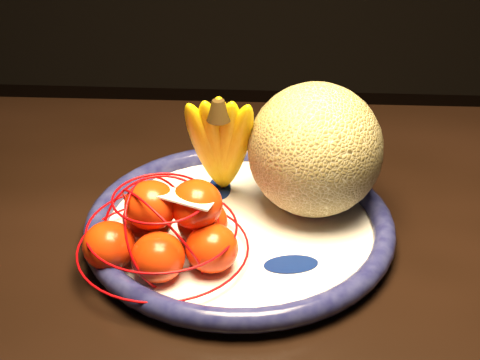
# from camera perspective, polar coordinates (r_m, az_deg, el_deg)

# --- Properties ---
(dining_table) EXTENTS (1.62, 0.98, 0.81)m
(dining_table) POSITION_cam_1_polar(r_m,az_deg,el_deg) (0.86, -16.87, -12.72)
(dining_table) COLOR black
(dining_table) RESTS_ON ground
(fruit_bowl) EXTENTS (0.35, 0.35, 0.03)m
(fruit_bowl) POSITION_cam_1_polar(r_m,az_deg,el_deg) (0.84, -0.04, -3.62)
(fruit_bowl) COLOR white
(fruit_bowl) RESTS_ON dining_table
(cantaloupe) EXTENTS (0.16, 0.16, 0.16)m
(cantaloupe) POSITION_cam_1_polar(r_m,az_deg,el_deg) (0.84, 5.85, 2.35)
(cantaloupe) COLOR olive
(cantaloupe) RESTS_ON fruit_bowl
(banana_bunch) EXTENTS (0.11, 0.10, 0.16)m
(banana_bunch) POSITION_cam_1_polar(r_m,az_deg,el_deg) (0.85, -1.48, 3.04)
(banana_bunch) COLOR yellow
(banana_bunch) RESTS_ON fruit_bowl
(mandarin_bag) EXTENTS (0.21, 0.21, 0.12)m
(mandarin_bag) POSITION_cam_1_polar(r_m,az_deg,el_deg) (0.78, -5.70, -3.84)
(mandarin_bag) COLOR #FF2B00
(mandarin_bag) RESTS_ON fruit_bowl
(price_tag) EXTENTS (0.08, 0.05, 0.01)m
(price_tag) POSITION_cam_1_polar(r_m,az_deg,el_deg) (0.75, -4.75, -1.28)
(price_tag) COLOR white
(price_tag) RESTS_ON mandarin_bag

